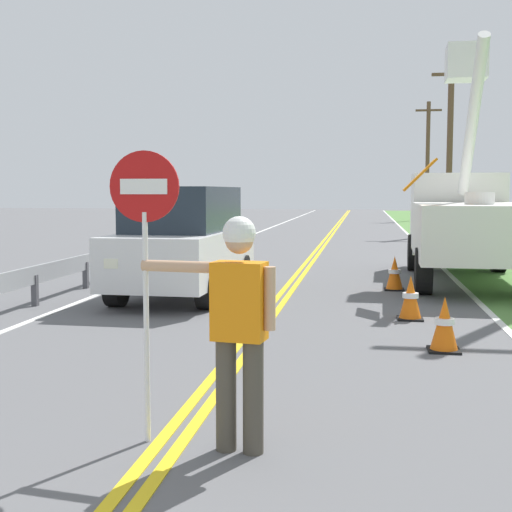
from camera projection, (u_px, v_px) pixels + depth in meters
centerline_yellow_left at (308, 260)px, 20.52m from camera, size 0.11×110.00×0.01m
centerline_yellow_right at (314, 260)px, 20.49m from camera, size 0.11×110.00×0.01m
edge_line_right at (437, 262)px, 19.96m from camera, size 0.12×110.00×0.01m
edge_line_left at (191, 258)px, 21.05m from camera, size 0.12×110.00×0.01m
flagger_worker at (238, 318)px, 5.34m from camera, size 1.08×0.30×1.83m
stop_sign_paddle at (145, 230)px, 5.50m from camera, size 0.56×0.04×2.33m
utility_bucket_truck at (465, 218)px, 15.91m from camera, size 2.84×6.87×5.37m
oncoming_suv_nearest at (184, 241)px, 13.43m from camera, size 2.04×4.66×2.10m
utility_pole_mid at (450, 145)px, 32.70m from camera, size 1.80×0.28×8.03m
utility_pole_far at (428, 159)px, 49.39m from camera, size 1.80×0.28×8.30m
traffic_cone_lead at (444, 325)px, 8.81m from camera, size 0.40×0.40×0.70m
traffic_cone_mid at (410, 298)px, 11.00m from camera, size 0.40×0.40×0.70m
traffic_cone_tail at (395, 274)px, 14.29m from camera, size 0.40×0.40×0.70m
guardrail_left_shoulder at (138, 250)px, 17.92m from camera, size 0.10×32.00×0.71m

